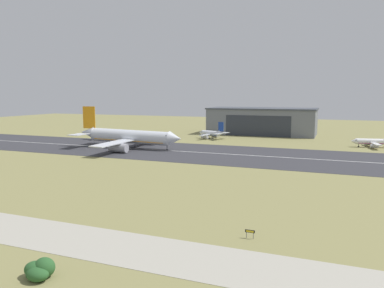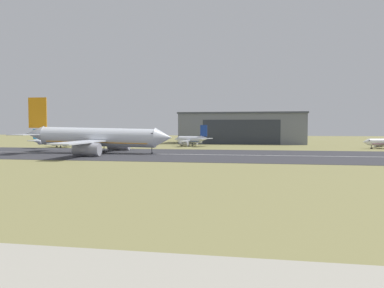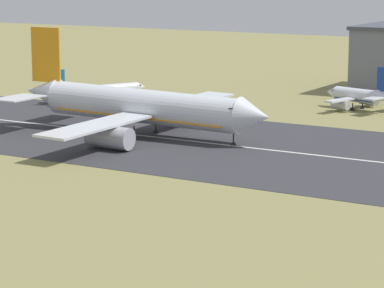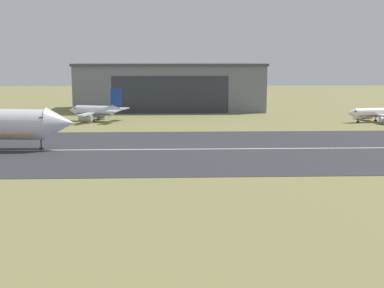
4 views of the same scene
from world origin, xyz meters
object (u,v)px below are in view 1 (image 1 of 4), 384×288
airplane_parked_centre (211,133)px  runway_sign (250,232)px  airplane_landing (130,137)px  airplane_parked_east (109,134)px  shrub_clump (39,270)px  airplane_parked_west (374,142)px

airplane_parked_centre → runway_sign: (53.42, -139.14, -1.84)m
airplane_landing → airplane_parked_east: (-32.22, 30.82, -2.67)m
airplane_parked_centre → shrub_clump: (29.78, -163.61, -1.85)m
runway_sign → airplane_landing: bearing=130.8°
airplane_parked_west → airplane_landing: bearing=-157.3°
airplane_parked_centre → airplane_parked_east: airplane_parked_centre is taller
airplane_parked_west → airplane_parked_east: bearing=-174.3°
airplane_landing → airplane_parked_west: 115.87m
airplane_parked_east → runway_sign: bearing=-47.7°
airplane_landing → airplane_parked_west: size_ratio=2.68×
airplane_parked_centre → runway_sign: 149.05m
airplane_parked_east → airplane_parked_west: bearing=5.7°
runway_sign → airplane_parked_centre: bearing=111.0°
airplane_parked_east → airplane_parked_centre: bearing=19.2°
shrub_clump → runway_sign: 34.03m
airplane_parked_west → shrub_clump: size_ratio=5.16×
airplane_parked_centre → shrub_clump: 166.31m
airplane_landing → airplane_parked_east: bearing=136.3°
airplane_landing → airplane_parked_west: bearing=22.7°
airplane_parked_west → runway_sign: airplane_parked_west is taller
airplane_parked_east → shrub_clump: (85.47, -144.25, -1.49)m
airplane_landing → airplane_parked_centre: (23.47, 50.18, -2.31)m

